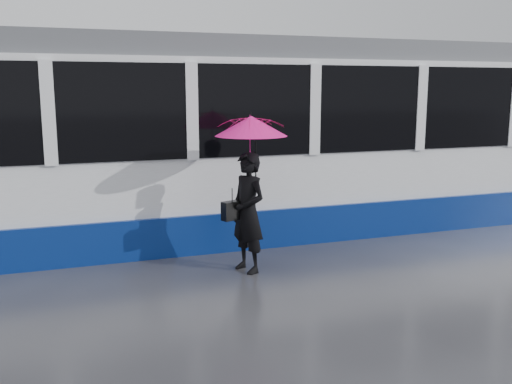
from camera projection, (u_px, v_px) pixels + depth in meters
name	position (u px, v px, depth m)	size (l,w,h in m)	color
ground	(193.00, 283.00, 7.53)	(90.00, 90.00, 0.00)	#2E2E33
rails	(160.00, 237.00, 9.85)	(34.00, 1.51, 0.02)	#3F3D38
tram	(84.00, 145.00, 9.17)	(26.00, 2.56, 3.35)	white
woman	(248.00, 212.00, 7.90)	(0.61, 0.40, 1.68)	black
umbrella	(251.00, 140.00, 7.74)	(1.27, 1.27, 1.14)	#FF157A
handbag	(232.00, 210.00, 7.84)	(0.33, 0.22, 0.44)	black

